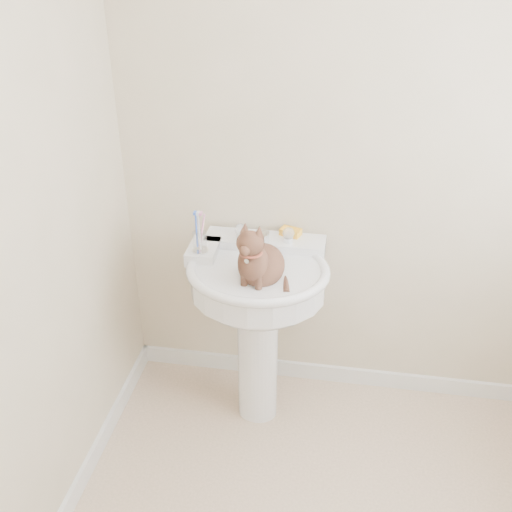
% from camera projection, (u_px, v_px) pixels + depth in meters
% --- Properties ---
extents(wall_back, '(2.20, 0.00, 2.50)m').
position_uv_depth(wall_back, '(371.00, 152.00, 2.49)').
color(wall_back, beige).
rests_on(wall_back, ground).
extents(baseboard_back, '(2.20, 0.02, 0.09)m').
position_uv_depth(baseboard_back, '(349.00, 375.00, 3.09)').
color(baseboard_back, white).
rests_on(baseboard_back, floor).
extents(pedestal_sink, '(0.62, 0.61, 0.86)m').
position_uv_depth(pedestal_sink, '(257.00, 296.00, 2.59)').
color(pedestal_sink, white).
rests_on(pedestal_sink, floor).
extents(faucet, '(0.28, 0.12, 0.14)m').
position_uv_depth(faucet, '(264.00, 234.00, 2.61)').
color(faucet, silver).
rests_on(faucet, pedestal_sink).
extents(soap_bar, '(0.10, 0.08, 0.03)m').
position_uv_depth(soap_bar, '(291.00, 232.00, 2.68)').
color(soap_bar, '#F7A722').
rests_on(soap_bar, pedestal_sink).
extents(toothbrush_cup, '(0.07, 0.07, 0.18)m').
position_uv_depth(toothbrush_cup, '(200.00, 241.00, 2.53)').
color(toothbrush_cup, silver).
rests_on(toothbrush_cup, pedestal_sink).
extents(cat, '(0.21, 0.26, 0.39)m').
position_uv_depth(cat, '(260.00, 263.00, 2.41)').
color(cat, brown).
rests_on(cat, pedestal_sink).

